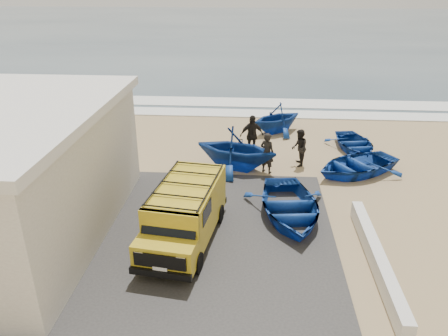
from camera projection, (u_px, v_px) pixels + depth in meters
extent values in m
plane|color=tan|center=(217.00, 210.00, 16.04)|extent=(160.00, 160.00, 0.00)
cube|color=#373533|center=(151.00, 237.00, 14.34)|extent=(12.00, 10.00, 0.05)
cube|color=#385166|center=(249.00, 29.00, 66.97)|extent=(180.00, 88.00, 0.01)
cube|color=white|center=(234.00, 113.00, 26.94)|extent=(180.00, 1.60, 0.06)
cube|color=white|center=(236.00, 102.00, 29.22)|extent=(180.00, 2.20, 0.04)
cube|color=black|center=(111.00, 146.00, 14.75)|extent=(0.08, 0.70, 0.90)
cube|color=silver|center=(377.00, 258.00, 12.87)|extent=(0.35, 6.00, 0.55)
cube|color=gold|center=(187.00, 206.00, 14.07)|extent=(2.24, 3.81, 1.53)
cube|color=gold|center=(165.00, 255.00, 12.23)|extent=(1.86, 1.07, 0.83)
cube|color=black|center=(169.00, 224.00, 12.32)|extent=(1.64, 0.53, 0.66)
cube|color=black|center=(160.00, 261.00, 11.81)|extent=(1.49, 0.28, 0.42)
cube|color=black|center=(160.00, 274.00, 11.95)|extent=(1.79, 0.38, 0.20)
cube|color=black|center=(186.00, 184.00, 13.69)|extent=(2.12, 3.53, 0.06)
cylinder|color=black|center=(144.00, 256.00, 12.89)|extent=(0.29, 0.67, 0.65)
cylinder|color=black|center=(174.00, 209.00, 15.45)|extent=(0.29, 0.67, 0.65)
cylinder|color=black|center=(197.00, 263.00, 12.58)|extent=(0.29, 0.67, 0.65)
cylinder|color=black|center=(219.00, 214.00, 15.13)|extent=(0.29, 0.67, 0.65)
imported|color=#133F9A|center=(289.00, 206.00, 15.39)|extent=(3.51, 4.57, 0.88)
imported|color=#133F9A|center=(356.00, 165.00, 18.79)|extent=(4.83, 4.45, 0.82)
imported|color=#133F9A|center=(236.00, 148.00, 19.05)|extent=(4.40, 4.07, 1.91)
imported|color=#133F9A|center=(355.00, 144.00, 21.25)|extent=(2.88, 3.66, 0.69)
imported|color=#133F9A|center=(277.00, 118.00, 23.53)|extent=(4.05, 3.97, 1.62)
imported|color=black|center=(267.00, 153.00, 18.70)|extent=(0.79, 0.71, 1.81)
imported|color=black|center=(299.00, 148.00, 19.40)|extent=(0.65, 0.83, 1.68)
imported|color=black|center=(252.00, 135.00, 20.46)|extent=(1.25, 0.84, 1.97)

